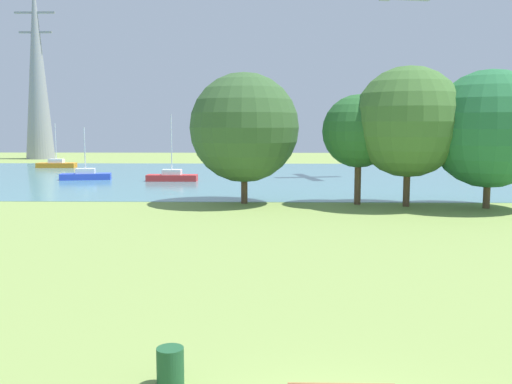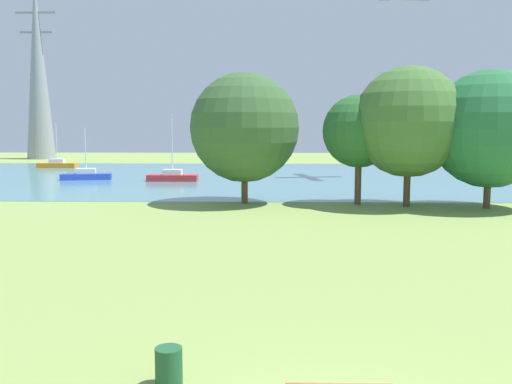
{
  "view_description": "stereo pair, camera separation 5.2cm",
  "coord_description": "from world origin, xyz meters",
  "px_view_note": "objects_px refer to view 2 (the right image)",
  "views": [
    {
      "loc": [
        -1.22,
        -9.01,
        5.29
      ],
      "look_at": [
        -1.88,
        19.25,
        1.98
      ],
      "focal_mm": 39.84,
      "sensor_mm": 36.0,
      "label": 1
    },
    {
      "loc": [
        -1.17,
        -9.0,
        5.29
      ],
      "look_at": [
        -1.88,
        19.25,
        1.98
      ],
      "focal_mm": 39.84,
      "sensor_mm": 36.0,
      "label": 2
    }
  ],
  "objects_px": {
    "tree_east_near": "(244,128)",
    "sailboat_orange": "(57,164)",
    "tree_mid_shore": "(490,129)",
    "sailboat_yellow": "(471,166)",
    "tree_east_far": "(409,122)",
    "litter_bin": "(169,367)",
    "sailboat_blue": "(86,175)",
    "sailboat_red": "(173,176)",
    "tree_west_near": "(359,131)",
    "electricity_pylon": "(38,68)"
  },
  "relations": [
    {
      "from": "sailboat_red",
      "to": "tree_east_far",
      "type": "relative_size",
      "value": 0.69
    },
    {
      "from": "sailboat_orange",
      "to": "tree_east_far",
      "type": "height_order",
      "value": "tree_east_far"
    },
    {
      "from": "sailboat_orange",
      "to": "tree_east_far",
      "type": "relative_size",
      "value": 0.61
    },
    {
      "from": "electricity_pylon",
      "to": "sailboat_red",
      "type": "bearing_deg",
      "value": -53.06
    },
    {
      "from": "sailboat_yellow",
      "to": "tree_west_near",
      "type": "height_order",
      "value": "tree_west_near"
    },
    {
      "from": "tree_east_near",
      "to": "electricity_pylon",
      "type": "bearing_deg",
      "value": 124.0
    },
    {
      "from": "litter_bin",
      "to": "electricity_pylon",
      "type": "xyz_separation_m",
      "value": [
        -34.72,
        79.32,
        13.88
      ]
    },
    {
      "from": "electricity_pylon",
      "to": "tree_east_far",
      "type": "bearing_deg",
      "value": -49.25
    },
    {
      "from": "tree_east_near",
      "to": "tree_mid_shore",
      "type": "xyz_separation_m",
      "value": [
        15.69,
        -1.91,
        -0.07
      ]
    },
    {
      "from": "litter_bin",
      "to": "sailboat_blue",
      "type": "height_order",
      "value": "sailboat_blue"
    },
    {
      "from": "tree_west_near",
      "to": "tree_east_far",
      "type": "relative_size",
      "value": 0.81
    },
    {
      "from": "sailboat_yellow",
      "to": "sailboat_blue",
      "type": "height_order",
      "value": "sailboat_yellow"
    },
    {
      "from": "litter_bin",
      "to": "sailboat_red",
      "type": "bearing_deg",
      "value": 99.67
    },
    {
      "from": "tree_mid_shore",
      "to": "litter_bin",
      "type": "bearing_deg",
      "value": -122.1
    },
    {
      "from": "sailboat_orange",
      "to": "tree_east_near",
      "type": "bearing_deg",
      "value": -52.16
    },
    {
      "from": "tree_west_near",
      "to": "litter_bin",
      "type": "bearing_deg",
      "value": -106.37
    },
    {
      "from": "sailboat_blue",
      "to": "tree_east_far",
      "type": "relative_size",
      "value": 0.56
    },
    {
      "from": "tree_east_near",
      "to": "tree_mid_shore",
      "type": "distance_m",
      "value": 15.8
    },
    {
      "from": "sailboat_yellow",
      "to": "tree_east_far",
      "type": "bearing_deg",
      "value": -115.59
    },
    {
      "from": "sailboat_yellow",
      "to": "tree_east_near",
      "type": "distance_m",
      "value": 40.6
    },
    {
      "from": "tree_east_near",
      "to": "tree_west_near",
      "type": "bearing_deg",
      "value": -2.1
    },
    {
      "from": "sailboat_red",
      "to": "sailboat_blue",
      "type": "bearing_deg",
      "value": 172.35
    },
    {
      "from": "litter_bin",
      "to": "electricity_pylon",
      "type": "height_order",
      "value": "electricity_pylon"
    },
    {
      "from": "sailboat_yellow",
      "to": "sailboat_orange",
      "type": "relative_size",
      "value": 1.18
    },
    {
      "from": "tree_east_near",
      "to": "litter_bin",
      "type": "bearing_deg",
      "value": -90.65
    },
    {
      "from": "sailboat_red",
      "to": "tree_west_near",
      "type": "relative_size",
      "value": 0.86
    },
    {
      "from": "sailboat_orange",
      "to": "electricity_pylon",
      "type": "relative_size",
      "value": 0.2
    },
    {
      "from": "sailboat_yellow",
      "to": "tree_west_near",
      "type": "distance_m",
      "value": 36.37
    },
    {
      "from": "tree_east_near",
      "to": "sailboat_yellow",
      "type": "bearing_deg",
      "value": 49.79
    },
    {
      "from": "electricity_pylon",
      "to": "tree_mid_shore",
      "type": "bearing_deg",
      "value": -46.71
    },
    {
      "from": "sailboat_blue",
      "to": "tree_west_near",
      "type": "bearing_deg",
      "value": -35.19
    },
    {
      "from": "sailboat_orange",
      "to": "tree_mid_shore",
      "type": "relative_size",
      "value": 0.63
    },
    {
      "from": "litter_bin",
      "to": "sailboat_orange",
      "type": "bearing_deg",
      "value": 112.56
    },
    {
      "from": "tree_east_near",
      "to": "sailboat_red",
      "type": "bearing_deg",
      "value": 116.21
    },
    {
      "from": "sailboat_red",
      "to": "tree_east_far",
      "type": "distance_m",
      "value": 25.28
    },
    {
      "from": "tree_east_far",
      "to": "sailboat_red",
      "type": "bearing_deg",
      "value": 137.77
    },
    {
      "from": "sailboat_yellow",
      "to": "tree_west_near",
      "type": "bearing_deg",
      "value": -120.6
    },
    {
      "from": "tree_mid_shore",
      "to": "sailboat_orange",
      "type": "bearing_deg",
      "value": 139.99
    },
    {
      "from": "tree_east_near",
      "to": "tree_mid_shore",
      "type": "height_order",
      "value": "tree_east_near"
    },
    {
      "from": "sailboat_red",
      "to": "tree_east_far",
      "type": "bearing_deg",
      "value": -42.23
    },
    {
      "from": "sailboat_yellow",
      "to": "electricity_pylon",
      "type": "distance_m",
      "value": 66.07
    },
    {
      "from": "sailboat_yellow",
      "to": "sailboat_orange",
      "type": "distance_m",
      "value": 51.19
    },
    {
      "from": "sailboat_blue",
      "to": "electricity_pylon",
      "type": "xyz_separation_m",
      "value": [
        -18.69,
        35.28,
        13.84
      ]
    },
    {
      "from": "sailboat_blue",
      "to": "tree_east_far",
      "type": "distance_m",
      "value": 32.79
    },
    {
      "from": "litter_bin",
      "to": "electricity_pylon",
      "type": "distance_m",
      "value": 87.69
    },
    {
      "from": "tree_mid_shore",
      "to": "sailboat_yellow",
      "type": "bearing_deg",
      "value": 72.44
    },
    {
      "from": "sailboat_yellow",
      "to": "tree_east_near",
      "type": "height_order",
      "value": "tree_east_near"
    },
    {
      "from": "tree_east_far",
      "to": "tree_west_near",
      "type": "bearing_deg",
      "value": 163.59
    },
    {
      "from": "sailboat_yellow",
      "to": "tree_east_near",
      "type": "relative_size",
      "value": 0.74
    },
    {
      "from": "tree_east_near",
      "to": "sailboat_orange",
      "type": "bearing_deg",
      "value": 127.84
    }
  ]
}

